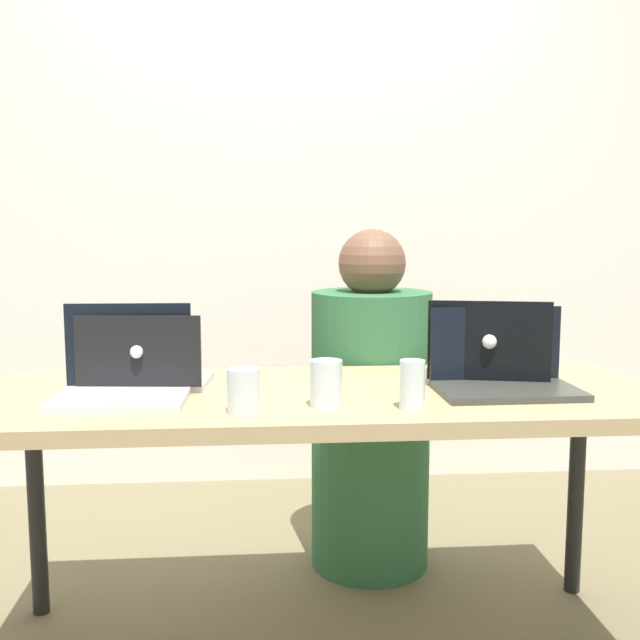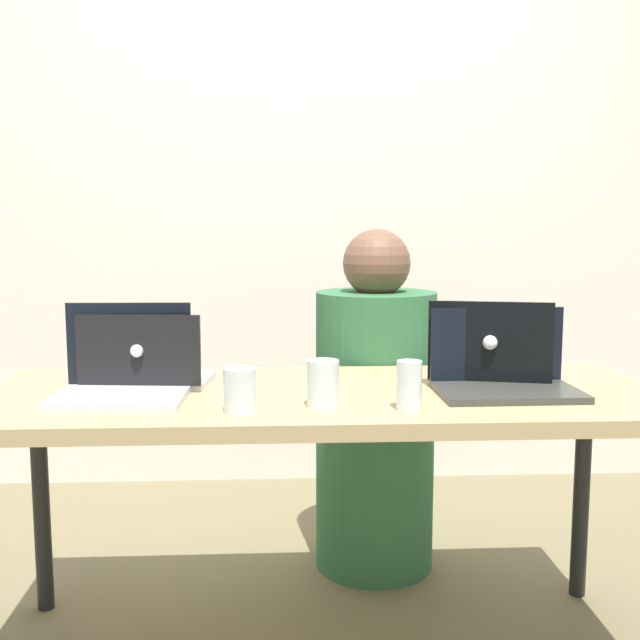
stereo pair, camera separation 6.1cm
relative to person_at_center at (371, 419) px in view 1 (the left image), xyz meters
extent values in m
cube|color=silver|center=(-0.21, 0.94, 0.79)|extent=(4.61, 0.10, 2.61)
cube|color=tan|center=(-0.21, -0.55, 0.20)|extent=(1.77, 0.68, 0.04)
cylinder|color=black|center=(-1.05, -0.26, -0.17)|extent=(0.05, 0.05, 0.70)
cylinder|color=black|center=(0.62, -0.26, -0.17)|extent=(0.05, 0.05, 0.70)
cylinder|color=#30683E|center=(0.00, 0.00, -0.04)|extent=(0.45, 0.45, 0.95)
sphere|color=brown|center=(0.00, 0.00, 0.53)|extent=(0.23, 0.23, 0.23)
cube|color=silver|center=(-0.68, -0.43, 0.23)|extent=(0.35, 0.23, 0.02)
cube|color=black|center=(-0.69, -0.53, 0.34)|extent=(0.33, 0.04, 0.19)
sphere|color=white|center=(-0.69, -0.55, 0.34)|extent=(0.03, 0.03, 0.03)
cube|color=silver|center=(0.27, -0.41, 0.23)|extent=(0.37, 0.30, 0.02)
cube|color=black|center=(0.24, -0.53, 0.35)|extent=(0.32, 0.08, 0.22)
sphere|color=white|center=(0.23, -0.55, 0.35)|extent=(0.04, 0.04, 0.04)
cube|color=#393C36|center=(0.26, -0.63, 0.23)|extent=(0.36, 0.22, 0.02)
cube|color=black|center=(0.26, -0.52, 0.34)|extent=(0.36, 0.02, 0.20)
sphere|color=white|center=(0.26, -0.50, 0.34)|extent=(0.04, 0.04, 0.04)
cube|color=silver|center=(-0.72, -0.63, 0.23)|extent=(0.33, 0.24, 0.02)
cube|color=black|center=(-0.72, -0.51, 0.35)|extent=(0.32, 0.02, 0.22)
sphere|color=white|center=(-0.72, -0.50, 0.35)|extent=(0.04, 0.04, 0.04)
cylinder|color=silver|center=(-0.41, -0.76, 0.28)|extent=(0.08, 0.08, 0.11)
cylinder|color=silver|center=(-0.41, -0.76, 0.25)|extent=(0.07, 0.07, 0.06)
cylinder|color=silver|center=(-0.22, -0.72, 0.28)|extent=(0.08, 0.08, 0.11)
cylinder|color=silver|center=(-0.22, -0.72, 0.26)|extent=(0.07, 0.07, 0.06)
cylinder|color=silver|center=(-0.02, -0.76, 0.28)|extent=(0.06, 0.06, 0.12)
cylinder|color=silver|center=(-0.02, -0.76, 0.26)|extent=(0.05, 0.05, 0.07)
camera|label=1|loc=(-0.38, -2.47, 0.66)|focal=42.00mm
camera|label=2|loc=(-0.32, -2.48, 0.66)|focal=42.00mm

